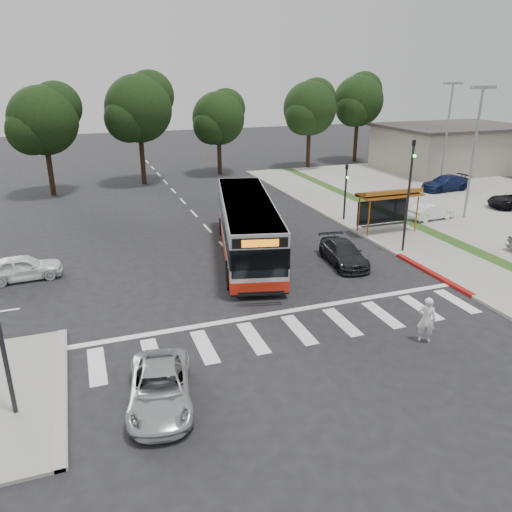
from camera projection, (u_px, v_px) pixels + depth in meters
name	position (u px, v px, depth m)	size (l,w,h in m)	color
ground	(258.00, 284.00, 24.95)	(140.00, 140.00, 0.00)	black
sidewalk_east	(364.00, 220.00, 35.47)	(4.00, 40.00, 0.12)	gray
curb_east	(340.00, 222.00, 34.83)	(0.30, 40.00, 0.15)	#9E9991
curb_east_red	(433.00, 274.00, 26.01)	(0.32, 6.00, 0.15)	maroon
parking_lot	(478.00, 200.00, 41.05)	(18.00, 36.00, 0.10)	gray
commercial_building	(452.00, 149.00, 53.10)	(14.00, 10.00, 4.40)	gray
building_roof_cap	(455.00, 126.00, 52.28)	(14.60, 10.60, 0.30)	#383330
crosswalk_ladder	(299.00, 330.00, 20.54)	(18.00, 2.60, 0.01)	silver
bus_shelter	(388.00, 198.00, 32.06)	(4.20, 1.60, 2.86)	#9A5819
traffic_signal_sw	(2.00, 342.00, 14.53)	(0.18, 0.37, 4.20)	black
traffic_signal_ne_tall	(409.00, 187.00, 27.96)	(0.18, 0.37, 6.50)	black
traffic_signal_ne_short	(346.00, 186.00, 34.62)	(0.18, 0.37, 4.00)	black
lot_light_front	(476.00, 135.00, 33.89)	(1.90, 0.35, 9.01)	gray
lot_light_mid	(449.00, 120.00, 44.62)	(1.90, 0.35, 9.01)	gray
tree_ne_a	(310.00, 108.00, 52.58)	(6.16, 5.74, 9.30)	black
tree_ne_b	(359.00, 100.00, 56.38)	(6.16, 5.74, 10.02)	black
tree_north_a	(139.00, 107.00, 44.93)	(6.60, 6.15, 10.17)	black
tree_north_b	(219.00, 117.00, 49.65)	(5.72, 5.33, 8.43)	black
tree_north_c	(44.00, 119.00, 40.84)	(6.16, 5.74, 9.30)	black
transit_bus	(247.00, 228.00, 28.38)	(2.71, 12.53, 3.24)	#B4B7B9
pedestrian	(426.00, 320.00, 19.36)	(0.69, 0.45, 1.88)	white
dark_sedan	(343.00, 253.00, 27.39)	(1.72, 4.23, 1.23)	black
silver_suv_south	(160.00, 388.00, 15.77)	(1.96, 4.24, 1.18)	#B0B3B6
west_car_white	(23.00, 267.00, 25.30)	(1.52, 3.78, 1.29)	white
parked_car_1	(432.00, 211.00, 35.34)	(1.20, 3.45, 1.14)	white
parked_car_3	(445.00, 183.00, 43.82)	(1.85, 4.54, 1.32)	#141E47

